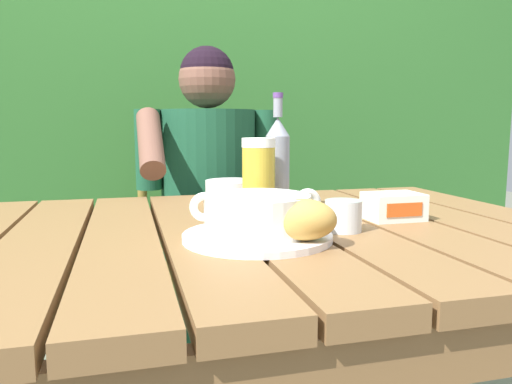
{
  "coord_description": "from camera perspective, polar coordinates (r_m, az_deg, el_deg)",
  "views": [
    {
      "loc": [
        -0.27,
        -0.92,
        0.97
      ],
      "look_at": [
        -0.02,
        -0.01,
        0.83
      ],
      "focal_mm": 34.49,
      "sensor_mm": 36.0,
      "label": 1
    }
  ],
  "objects": [
    {
      "name": "beer_glass",
      "position": [
        1.05,
        0.3,
        1.66
      ],
      "size": [
        0.07,
        0.07,
        0.17
      ],
      "color": "gold",
      "rests_on": "dining_table"
    },
    {
      "name": "person_eating",
      "position": [
        1.66,
        -5.38,
        -0.66
      ],
      "size": [
        0.48,
        0.47,
        1.22
      ],
      "color": "#194A2F",
      "rests_on": "ground_plane"
    },
    {
      "name": "beer_bottle",
      "position": [
        1.14,
        2.52,
        3.51
      ],
      "size": [
        0.06,
        0.06,
        0.27
      ],
      "color": "gray",
      "rests_on": "dining_table"
    },
    {
      "name": "butter_tub",
      "position": [
        1.08,
        15.65,
        -1.61
      ],
      "size": [
        0.11,
        0.09,
        0.06
      ],
      "color": "white",
      "rests_on": "dining_table"
    },
    {
      "name": "bread_roll",
      "position": [
        0.81,
        5.41,
        -3.19
      ],
      "size": [
        0.14,
        0.12,
        0.07
      ],
      "color": "#BC9042",
      "rests_on": "serving_plate"
    },
    {
      "name": "chair_near_diner",
      "position": [
        1.9,
        -6.18,
        -7.36
      ],
      "size": [
        0.46,
        0.41,
        0.91
      ],
      "color": "olive",
      "rests_on": "ground_plane"
    },
    {
      "name": "hedge_backdrop",
      "position": [
        2.48,
        -9.99,
        9.95
      ],
      "size": [
        3.37,
        0.84,
        2.26
      ],
      "color": "#2F672A",
      "rests_on": "ground_plane"
    },
    {
      "name": "water_glass_small",
      "position": [
        0.94,
        10.09,
        -2.72
      ],
      "size": [
        0.07,
        0.07,
        0.06
      ],
      "color": "silver",
      "rests_on": "dining_table"
    },
    {
      "name": "serving_plate",
      "position": [
        0.86,
        0.15,
        -5.17
      ],
      "size": [
        0.26,
        0.26,
        0.01
      ],
      "color": "white",
      "rests_on": "dining_table"
    },
    {
      "name": "diner_bowl",
      "position": [
        1.32,
        -2.86,
        0.27
      ],
      "size": [
        0.14,
        0.14,
        0.05
      ],
      "color": "white",
      "rests_on": "dining_table"
    },
    {
      "name": "table_knife",
      "position": [
        0.97,
        6.64,
        -3.8
      ],
      "size": [
        0.15,
        0.06,
        0.01
      ],
      "color": "silver",
      "rests_on": "dining_table"
    },
    {
      "name": "soup_bowl",
      "position": [
        0.85,
        0.15,
        -2.47
      ],
      "size": [
        0.24,
        0.19,
        0.08
      ],
      "color": "white",
      "rests_on": "serving_plate"
    },
    {
      "name": "dining_table",
      "position": [
        1.0,
        1.19,
        -9.35
      ],
      "size": [
        1.25,
        0.91,
        0.76
      ],
      "color": "brown",
      "rests_on": "ground_plane"
    }
  ]
}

